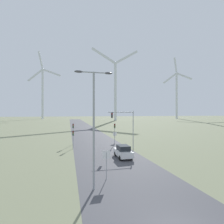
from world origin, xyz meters
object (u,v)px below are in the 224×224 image
(wind_turbine_right, at_px, (177,91))
(wind_turbine_left, at_px, (43,89))
(traffic_light_post_near_left, at_px, (73,135))
(streetlamp, at_px, (94,115))
(stop_sign_near, at_px, (106,159))
(car_approaching, at_px, (123,152))
(wind_turbine_center, at_px, (115,85))
(stop_sign_far, at_px, (115,135))
(traffic_light_post_mid_left, at_px, (73,129))
(traffic_light_post_near_right, at_px, (115,129))
(traffic_light_mast_overhead, at_px, (125,122))

(wind_turbine_right, bearing_deg, wind_turbine_left, 168.52)
(traffic_light_post_near_left, bearing_deg, streetlamp, -85.79)
(stop_sign_near, relative_size, car_approaching, 0.68)
(wind_turbine_left, height_order, wind_turbine_center, wind_turbine_left)
(wind_turbine_left, xyz_separation_m, wind_turbine_right, (140.82, -28.59, -1.76))
(stop_sign_far, distance_m, wind_turbine_left, 165.75)
(car_approaching, relative_size, wind_turbine_left, 0.06)
(stop_sign_near, bearing_deg, traffic_light_post_mid_left, 97.83)
(stop_sign_far, bearing_deg, wind_turbine_right, 51.32)
(wind_turbine_center, bearing_deg, stop_sign_far, -105.12)
(traffic_light_post_near_right, height_order, traffic_light_mast_overhead, traffic_light_mast_overhead)
(stop_sign_far, relative_size, wind_turbine_center, 0.04)
(stop_sign_far, relative_size, car_approaching, 0.56)
(traffic_light_post_near_right, xyz_separation_m, traffic_light_mast_overhead, (0.55, -5.17, 1.73))
(streetlamp, height_order, stop_sign_near, streetlamp)
(traffic_light_post_near_right, height_order, wind_turbine_right, wind_turbine_right)
(car_approaching, bearing_deg, stop_sign_far, 80.55)
(streetlamp, bearing_deg, stop_sign_far, 70.75)
(traffic_light_mast_overhead, height_order, wind_turbine_center, wind_turbine_center)
(streetlamp, bearing_deg, wind_turbine_right, 53.68)
(traffic_light_mast_overhead, xyz_separation_m, wind_turbine_center, (27.82, 110.22, 24.90))
(streetlamp, xyz_separation_m, traffic_light_post_near_left, (-1.30, 17.72, -3.92))
(traffic_light_post_mid_left, relative_size, wind_turbine_center, 0.07)
(streetlamp, height_order, stop_sign_far, streetlamp)
(traffic_light_post_near_right, bearing_deg, stop_sign_far, 74.87)
(streetlamp, relative_size, traffic_light_post_near_right, 2.36)
(traffic_light_post_mid_left, height_order, wind_turbine_left, wind_turbine_left)
(traffic_light_post_mid_left, xyz_separation_m, wind_turbine_center, (36.70, 103.24, 26.61))
(stop_sign_far, relative_size, traffic_light_post_near_right, 0.54)
(streetlamp, relative_size, stop_sign_near, 3.58)
(stop_sign_near, xyz_separation_m, wind_turbine_center, (33.98, 123.01, 27.79))
(stop_sign_near, height_order, wind_turbine_right, wind_turbine_right)
(traffic_light_mast_overhead, bearing_deg, traffic_light_post_near_left, 161.81)
(stop_sign_near, distance_m, car_approaching, 8.48)
(stop_sign_far, relative_size, traffic_light_mast_overhead, 0.34)
(streetlamp, distance_m, wind_turbine_center, 132.02)
(traffic_light_post_near_right, distance_m, wind_turbine_center, 112.02)
(car_approaching, relative_size, wind_turbine_center, 0.07)
(stop_sign_near, height_order, traffic_light_post_near_right, traffic_light_post_near_right)
(traffic_light_post_near_left, distance_m, wind_turbine_right, 178.09)
(traffic_light_post_mid_left, relative_size, traffic_light_mast_overhead, 0.63)
(car_approaching, distance_m, wind_turbine_center, 122.89)
(traffic_light_post_near_left, relative_size, wind_turbine_center, 0.05)
(traffic_light_post_near_right, bearing_deg, traffic_light_mast_overhead, -83.90)
(stop_sign_far, distance_m, traffic_light_post_near_left, 10.05)
(traffic_light_post_mid_left, distance_m, car_approaching, 14.32)
(stop_sign_far, distance_m, wind_turbine_right, 169.23)
(stop_sign_far, bearing_deg, traffic_light_post_near_right, -105.13)
(stop_sign_far, relative_size, wind_turbine_left, 0.03)
(streetlamp, xyz_separation_m, traffic_light_mast_overhead, (7.68, 14.77, -1.47))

